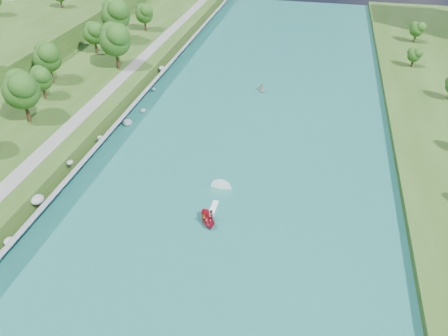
# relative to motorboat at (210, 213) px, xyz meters

# --- Properties ---
(ground) EXTENTS (260.00, 260.00, 0.00)m
(ground) POSITION_rel_motorboat_xyz_m (1.27, -7.41, -0.80)
(ground) COLOR #2D5119
(ground) RESTS_ON ground
(river_water) EXTENTS (55.00, 240.00, 0.10)m
(river_water) POSITION_rel_motorboat_xyz_m (1.27, 12.59, -0.75)
(river_water) COLOR #1B6855
(river_water) RESTS_ON ground
(ridge_west) EXTENTS (60.00, 120.00, 9.00)m
(ridge_west) POSITION_rel_motorboat_xyz_m (-81.23, 87.59, 3.70)
(ridge_west) COLOR #2D5119
(ridge_west) RESTS_ON ground
(riprap_bank) EXTENTS (4.43, 236.00, 4.10)m
(riprap_bank) POSITION_rel_motorboat_xyz_m (-24.58, 12.01, 1.00)
(riprap_bank) COLOR slate
(riprap_bank) RESTS_ON ground
(riverside_path) EXTENTS (3.00, 200.00, 0.10)m
(riverside_path) POSITION_rel_motorboat_xyz_m (-31.23, 12.59, 2.75)
(riverside_path) COLOR gray
(riverside_path) RESTS_ON berm_west
(motorboat) EXTENTS (3.60, 18.92, 2.24)m
(motorboat) POSITION_rel_motorboat_xyz_m (0.00, 0.00, 0.00)
(motorboat) COLOR red
(motorboat) RESTS_ON river_water
(raft) EXTENTS (3.05, 3.72, 1.70)m
(raft) POSITION_rel_motorboat_xyz_m (0.66, 46.83, -0.31)
(raft) COLOR #9A9DA2
(raft) RESTS_ON river_water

